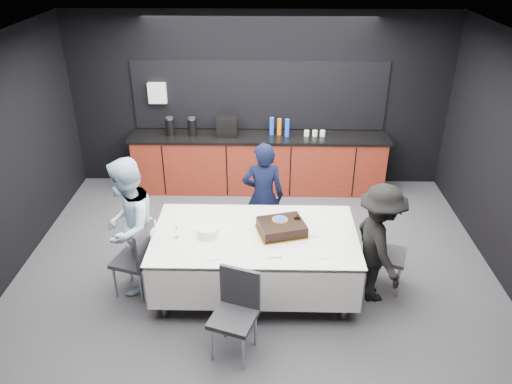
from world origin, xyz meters
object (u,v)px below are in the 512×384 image
Objects in this scene: chair_near at (236,307)px; person_right at (379,244)px; cake_assembly at (282,227)px; person_center at (263,197)px; chair_left at (138,255)px; chair_right at (381,248)px; plate_stack at (208,231)px; champagne_flute at (175,226)px; person_left at (129,227)px; party_table at (255,244)px.

chair_near is 1.79m from person_right.
cake_assembly is 0.93m from person_center.
chair_left and chair_near have the same top height.
plate_stack is at bearing -175.77° from chair_right.
plate_stack is at bearing 10.04° from champagne_flute.
chair_left is at bearing 78.58° from person_right.
chair_right is at bearing 147.77° from person_center.
champagne_flute is 0.15× the size of person_center.
plate_stack is 0.15× the size of person_left.
party_table is at bearing 4.65° from chair_left.
plate_stack is 0.37m from champagne_flute.
person_right is at bearing -114.44° from chair_right.
cake_assembly is 0.69× the size of chair_right.
champagne_flute is 2.41m from chair_right.
chair_right is at bearing 4.44° from chair_left.
chair_right is 1.96m from chair_near.
person_right is at bearing 0.36° from chair_left.
person_center reaches higher than chair_near.
chair_right is 0.61× the size of person_center.
person_left reaches higher than person_center.
party_table is 2.51× the size of chair_right.
person_center is at bearing 46.90° from champagne_flute.
chair_near is (-0.17, -0.95, -0.11)m from party_table.
cake_assembly is at bearing 5.12° from chair_left.
chair_right is at bearing 98.61° from person_left.
cake_assembly is 1.20m from champagne_flute.
chair_near is at bearing -35.90° from chair_left.
party_table is 0.94m from person_center.
chair_right is (2.81, 0.22, 0.00)m from chair_left.
person_left is at bearing 129.15° from chair_left.
chair_right is 0.56× the size of person_left.
plate_stack is 2.04m from chair_right.
chair_left is 1.44m from chair_near.
plate_stack is 0.86m from chair_left.
person_left reaches higher than chair_left.
person_right is at bearing 0.25° from champagne_flute.
chair_right is at bearing -36.21° from person_right.
champagne_flute is at bearing 130.10° from chair_near.
party_table is 2.51× the size of chair_near.
cake_assembly is at bearing 7.18° from party_table.
chair_near is 1.64m from person_left.
cake_assembly is 0.84m from plate_stack.
chair_right is 1.63m from person_center.
person_center is at bearing 84.87° from party_table.
chair_right is at bearing 3.50° from cake_assembly.
chair_right is (2.36, 0.21, -0.40)m from champagne_flute.
chair_left is at bearing 46.10° from person_left.
cake_assembly is 0.44× the size of person_right.
person_right is (2.27, 0.01, -0.21)m from champagne_flute.
party_table is at bearing -175.75° from chair_right.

